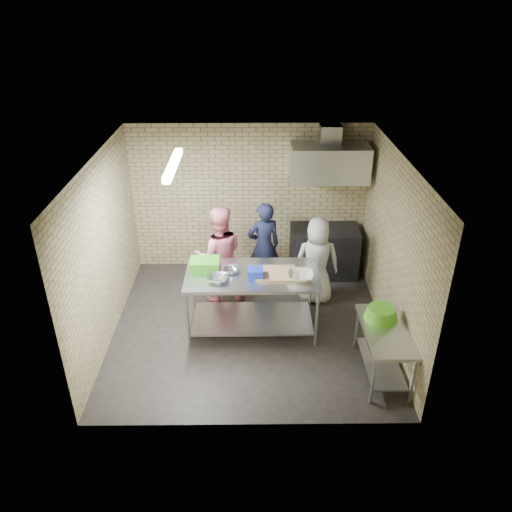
{
  "coord_description": "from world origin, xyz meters",
  "views": [
    {
      "loc": [
        0.03,
        -6.38,
        4.74
      ],
      "look_at": [
        0.1,
        0.2,
        1.15
      ],
      "focal_mm": 35.08,
      "sensor_mm": 36.0,
      "label": 1
    }
  ],
  "objects_px": {
    "green_crate": "(205,265)",
    "green_basin": "(381,313)",
    "stove": "(324,251)",
    "man_navy": "(264,246)",
    "bottle_red": "(331,164)",
    "woman_pink": "(219,256)",
    "bottle_green": "(354,164)",
    "blue_tub": "(256,273)",
    "woman_white": "(317,261)",
    "prep_table": "(252,302)",
    "side_counter": "(383,352)"
  },
  "relations": [
    {
      "from": "green_crate",
      "to": "bottle_red",
      "type": "distance_m",
      "value": 2.91
    },
    {
      "from": "prep_table",
      "to": "bottle_red",
      "type": "xyz_separation_m",
      "value": [
        1.36,
        1.94,
        1.54
      ]
    },
    {
      "from": "side_counter",
      "to": "stove",
      "type": "xyz_separation_m",
      "value": [
        -0.45,
        2.75,
        0.08
      ]
    },
    {
      "from": "woman_pink",
      "to": "blue_tub",
      "type": "bearing_deg",
      "value": 114.05
    },
    {
      "from": "blue_tub",
      "to": "man_navy",
      "type": "distance_m",
      "value": 1.38
    },
    {
      "from": "woman_pink",
      "to": "bottle_green",
      "type": "bearing_deg",
      "value": -162.64
    },
    {
      "from": "woman_white",
      "to": "prep_table",
      "type": "bearing_deg",
      "value": 38.14
    },
    {
      "from": "side_counter",
      "to": "bottle_green",
      "type": "height_order",
      "value": "bottle_green"
    },
    {
      "from": "prep_table",
      "to": "woman_white",
      "type": "height_order",
      "value": "woman_white"
    },
    {
      "from": "blue_tub",
      "to": "green_basin",
      "type": "bearing_deg",
      "value": -22.63
    },
    {
      "from": "bottle_red",
      "to": "woman_white",
      "type": "bearing_deg",
      "value": -104.67
    },
    {
      "from": "green_crate",
      "to": "prep_table",
      "type": "bearing_deg",
      "value": -9.73
    },
    {
      "from": "woman_pink",
      "to": "bottle_red",
      "type": "bearing_deg",
      "value": -158.07
    },
    {
      "from": "man_navy",
      "to": "bottle_red",
      "type": "bearing_deg",
      "value": -164.86
    },
    {
      "from": "side_counter",
      "to": "green_basin",
      "type": "relative_size",
      "value": 2.61
    },
    {
      "from": "green_crate",
      "to": "green_basin",
      "type": "bearing_deg",
      "value": -20.76
    },
    {
      "from": "green_basin",
      "to": "side_counter",
      "type": "bearing_deg",
      "value": -85.43
    },
    {
      "from": "bottle_red",
      "to": "man_navy",
      "type": "distance_m",
      "value": 1.83
    },
    {
      "from": "bottle_red",
      "to": "woman_white",
      "type": "height_order",
      "value": "bottle_red"
    },
    {
      "from": "prep_table",
      "to": "green_crate",
      "type": "xyz_separation_m",
      "value": [
        -0.7,
        0.12,
        0.58
      ]
    },
    {
      "from": "side_counter",
      "to": "blue_tub",
      "type": "distance_m",
      "value": 2.07
    },
    {
      "from": "prep_table",
      "to": "green_basin",
      "type": "distance_m",
      "value": 1.95
    },
    {
      "from": "stove",
      "to": "blue_tub",
      "type": "height_order",
      "value": "blue_tub"
    },
    {
      "from": "woman_white",
      "to": "green_basin",
      "type": "bearing_deg",
      "value": 114.08
    },
    {
      "from": "man_navy",
      "to": "woman_pink",
      "type": "bearing_deg",
      "value": 15.06
    },
    {
      "from": "green_crate",
      "to": "blue_tub",
      "type": "bearing_deg",
      "value": -16.35
    },
    {
      "from": "prep_table",
      "to": "side_counter",
      "type": "distance_m",
      "value": 2.06
    },
    {
      "from": "blue_tub",
      "to": "bottle_red",
      "type": "bearing_deg",
      "value": 57.22
    },
    {
      "from": "side_counter",
      "to": "prep_table",
      "type": "bearing_deg",
      "value": 149.07
    },
    {
      "from": "woman_pink",
      "to": "woman_white",
      "type": "relative_size",
      "value": 1.13
    },
    {
      "from": "man_navy",
      "to": "woman_white",
      "type": "height_order",
      "value": "man_navy"
    },
    {
      "from": "blue_tub",
      "to": "green_basin",
      "type": "relative_size",
      "value": 0.48
    },
    {
      "from": "bottle_green",
      "to": "stove",
      "type": "bearing_deg",
      "value": -151.93
    },
    {
      "from": "woman_pink",
      "to": "woman_white",
      "type": "bearing_deg",
      "value": 170.85
    },
    {
      "from": "blue_tub",
      "to": "man_navy",
      "type": "relative_size",
      "value": 0.14
    },
    {
      "from": "side_counter",
      "to": "blue_tub",
      "type": "xyz_separation_m",
      "value": [
        -1.71,
        0.95,
        0.68
      ]
    },
    {
      "from": "green_basin",
      "to": "stove",
      "type": "bearing_deg",
      "value": 99.76
    },
    {
      "from": "bottle_green",
      "to": "bottle_red",
      "type": "bearing_deg",
      "value": 180.0
    },
    {
      "from": "woman_pink",
      "to": "woman_white",
      "type": "xyz_separation_m",
      "value": [
        1.6,
        -0.01,
        -0.1
      ]
    },
    {
      "from": "green_basin",
      "to": "blue_tub",
      "type": "bearing_deg",
      "value": 157.37
    },
    {
      "from": "stove",
      "to": "man_navy",
      "type": "height_order",
      "value": "man_navy"
    },
    {
      "from": "prep_table",
      "to": "woman_white",
      "type": "bearing_deg",
      "value": 36.95
    },
    {
      "from": "woman_white",
      "to": "bottle_green",
      "type": "bearing_deg",
      "value": -120.36
    },
    {
      "from": "prep_table",
      "to": "woman_pink",
      "type": "relative_size",
      "value": 1.16
    },
    {
      "from": "side_counter",
      "to": "woman_pink",
      "type": "distance_m",
      "value": 3.0
    },
    {
      "from": "stove",
      "to": "green_basin",
      "type": "xyz_separation_m",
      "value": [
        0.43,
        -2.5,
        0.38
      ]
    },
    {
      "from": "bottle_red",
      "to": "man_navy",
      "type": "bearing_deg",
      "value": -149.37
    },
    {
      "from": "bottle_green",
      "to": "man_navy",
      "type": "relative_size",
      "value": 0.09
    },
    {
      "from": "stove",
      "to": "green_basin",
      "type": "relative_size",
      "value": 2.61
    },
    {
      "from": "bottle_red",
      "to": "woman_white",
      "type": "relative_size",
      "value": 0.12
    }
  ]
}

